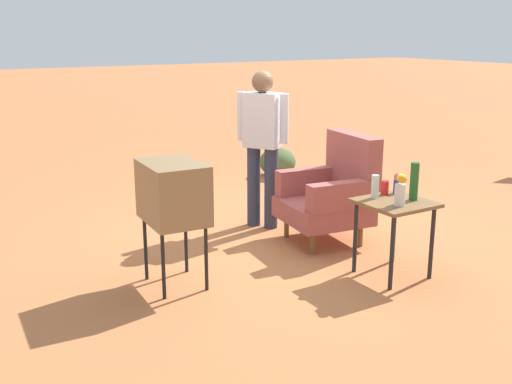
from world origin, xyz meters
TOP-DOWN VIEW (x-y plane):
  - ground_plane at (0.00, 0.00)m, footprint 60.00×60.00m
  - armchair at (0.28, 0.22)m, footprint 0.86×0.87m
  - side_table at (1.26, 0.11)m, footprint 0.56×0.56m
  - tv_on_stand at (0.49, -1.56)m, footprint 0.63×0.48m
  - person_standing at (-0.47, -0.13)m, footprint 0.49×0.38m
  - soda_can_red at (1.05, 0.17)m, footprint 0.07×0.07m
  - bottle_short_clear at (1.09, 0.02)m, footprint 0.06×0.06m
  - soda_can_blue at (1.07, 0.30)m, footprint 0.07×0.07m
  - bottle_wine_green at (1.31, 0.26)m, footprint 0.07×0.07m
  - flower_vase at (1.37, 0.04)m, footprint 0.14×0.10m
  - shrub_mid at (-2.35, 1.30)m, footprint 0.52×0.52m

SIDE VIEW (x-z plane):
  - ground_plane at x=0.00m, z-range 0.00..0.00m
  - shrub_mid at x=-2.35m, z-range 0.00..0.40m
  - armchair at x=0.28m, z-range -0.03..1.03m
  - side_table at x=1.26m, z-range 0.23..0.89m
  - soda_can_red at x=1.05m, z-range 0.66..0.78m
  - soda_can_blue at x=1.07m, z-range 0.66..0.78m
  - bottle_short_clear at x=1.09m, z-range 0.66..0.86m
  - tv_on_stand at x=0.49m, z-range 0.27..1.30m
  - flower_vase at x=1.37m, z-range 0.67..0.94m
  - bottle_wine_green at x=1.31m, z-range 0.66..0.98m
  - person_standing at x=-0.47m, z-range 0.12..1.76m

